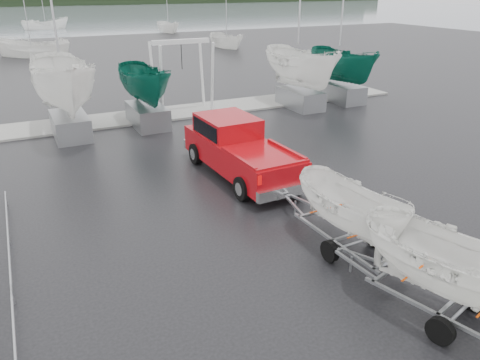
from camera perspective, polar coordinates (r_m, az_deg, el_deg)
ground_plane at (r=16.31m, az=5.82°, el=-2.52°), size 120.00×120.00×0.00m
lake at (r=112.94m, az=-23.11°, el=17.57°), size 300.00×300.00×0.00m
dock at (r=27.53m, az=-8.56°, el=8.05°), size 30.00×3.00×0.12m
pickup_truck at (r=18.28m, az=-0.41°, el=4.16°), size 2.53×6.43×2.11m
trailer_hitched at (r=12.61m, az=13.90°, el=1.46°), size 1.80×3.64×4.59m
trailer_parked at (r=10.48m, az=26.22°, el=-3.52°), size 2.12×3.79×5.01m
boat_hoist at (r=27.27m, az=-7.08°, el=13.62°), size 3.30×2.18×4.12m
keelboat_0 at (r=23.69m, az=-21.27°, el=15.29°), size 2.79×3.20×10.97m
keelboat_1 at (r=24.71m, az=-11.70°, el=13.85°), size 2.10×3.20×6.69m
keelboat_2 at (r=28.26m, az=7.69°, el=16.64°), size 2.52×3.20×10.69m
keelboat_3 at (r=30.46m, az=12.68°, el=15.87°), size 2.24×3.20×10.41m
moored_boat_1 at (r=54.23m, az=-23.93°, el=13.58°), size 4.24×4.21×12.06m
moored_boat_2 at (r=57.73m, az=-1.65°, el=15.89°), size 2.64×2.71×11.48m
moored_boat_3 at (r=77.05m, az=-8.71°, el=17.39°), size 2.69×2.75×11.47m
moored_boat_5 at (r=87.09m, az=-22.55°, el=16.60°), size 3.11×3.05×11.70m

